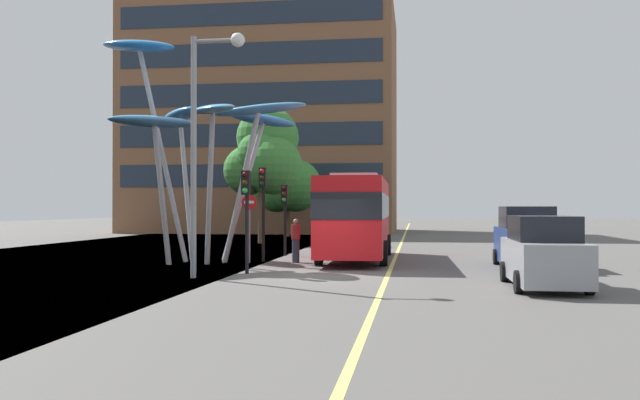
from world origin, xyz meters
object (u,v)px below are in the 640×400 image
pedestrian (296,241)px  traffic_light_kerb_near (246,199)px  leaf_sculpture (197,112)px  street_lamp (206,122)px  car_parked_near (543,254)px  car_parked_mid (526,239)px  no_entry_sign (249,217)px  traffic_light_island_mid (285,204)px  traffic_light_kerb_far (263,194)px  red_bus (356,213)px

pedestrian → traffic_light_kerb_near: bearing=-100.0°
leaf_sculpture → street_lamp: leaf_sculpture is taller
leaf_sculpture → car_parked_near: 15.31m
leaf_sculpture → car_parked_near: leaf_sculpture is taller
car_parked_near → car_parked_mid: car_parked_mid is taller
leaf_sculpture → street_lamp: bearing=-69.6°
leaf_sculpture → no_entry_sign: bearing=-11.6°
traffic_light_island_mid → street_lamp: bearing=-93.5°
traffic_light_island_mid → street_lamp: 10.17m
leaf_sculpture → traffic_light_kerb_far: bearing=1.2°
traffic_light_kerb_near → car_parked_near: size_ratio=0.75×
red_bus → car_parked_near: red_bus is taller
red_bus → traffic_light_island_mid: red_bus is taller
red_bus → car_parked_mid: 7.07m
traffic_light_kerb_far → street_lamp: (-0.37, -6.39, 2.12)m
car_parked_mid → no_entry_sign: 10.59m
red_bus → car_parked_near: bearing=-56.6°
no_entry_sign → pedestrian: bearing=9.5°
car_parked_near → street_lamp: 10.77m
traffic_light_kerb_near → pedestrian: 5.03m
car_parked_near → leaf_sculpture: bearing=148.6°
leaf_sculpture → car_parked_mid: bearing=-5.6°
traffic_light_kerb_far → traffic_light_kerb_near: bearing=-83.5°
traffic_light_kerb_near → car_parked_near: (9.02, -2.64, -1.55)m
traffic_light_island_mid → car_parked_near: bearing=-49.6°
traffic_light_kerb_far → traffic_light_island_mid: traffic_light_kerb_far is taller
car_parked_near → traffic_light_kerb_far: bearing=141.7°
car_parked_mid → street_lamp: 12.25m
traffic_light_kerb_near → pedestrian: (0.83, 4.70, -1.61)m
street_lamp → car_parked_near: bearing=-6.7°
car_parked_near → pedestrian: (-8.19, 7.34, -0.06)m
traffic_light_island_mid → traffic_light_kerb_near: bearing=-87.7°
red_bus → traffic_light_kerb_far: (-3.66, -1.44, 0.80)m
car_parked_mid → red_bus: bearing=156.9°
car_parked_mid → pedestrian: 8.78m
traffic_light_island_mid → no_entry_sign: traffic_light_island_mid is taller
car_parked_near → traffic_light_island_mid: bearing=130.4°
red_bus → traffic_light_island_mid: size_ratio=3.09×
leaf_sculpture → pedestrian: bearing=-2.4°
traffic_light_kerb_far → no_entry_sign: 1.17m
pedestrian → traffic_light_island_mid: bearing=107.6°
car_parked_mid → street_lamp: bearing=-154.2°
street_lamp → pedestrian: 7.55m
car_parked_mid → street_lamp: size_ratio=0.56×
red_bus → leaf_sculpture: bearing=-166.8°
pedestrian → no_entry_sign: no_entry_sign is taller
red_bus → car_parked_mid: bearing=-23.1°
leaf_sculpture → red_bus: bearing=13.2°
street_lamp → no_entry_sign: bearing=90.5°
red_bus → car_parked_mid: (6.45, -2.75, -0.90)m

